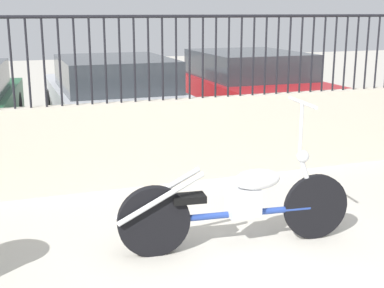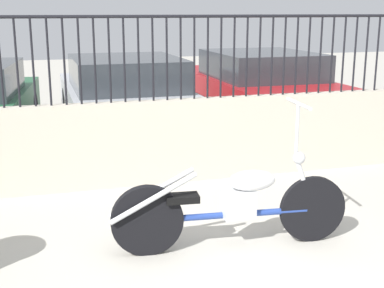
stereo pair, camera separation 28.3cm
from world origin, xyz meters
TOP-DOWN VIEW (x-y plane):
  - ground_plane at (0.00, 0.00)m, footprint 40.00×40.00m
  - low_wall at (0.00, 2.64)m, footprint 8.24×0.18m
  - fence_railing at (0.00, 2.64)m, footprint 8.24×0.04m
  - motorcycle_blue at (0.09, 0.68)m, footprint 2.10×0.52m
  - car_silver at (-0.00, 5.21)m, footprint 1.84×4.34m
  - car_red at (2.52, 5.66)m, footprint 1.91×4.49m

SIDE VIEW (x-z plane):
  - ground_plane at x=0.00m, z-range 0.00..0.00m
  - motorcycle_blue at x=0.09m, z-range -0.25..1.03m
  - low_wall at x=0.00m, z-range 0.00..1.00m
  - car_silver at x=0.00m, z-range 0.01..1.31m
  - car_red at x=2.52m, z-range 0.01..1.31m
  - fence_railing at x=0.00m, z-range 1.13..2.10m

